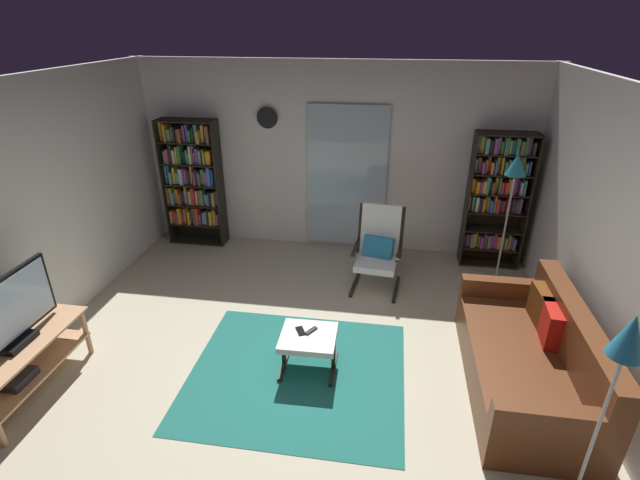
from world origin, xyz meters
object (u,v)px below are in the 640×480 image
object	(u,v)px
ottoman	(308,341)
cell_phone	(301,331)
floor_lamp_by_shelf	(515,177)
leather_sofa	(530,359)
lounge_armchair	(378,246)
bookshelf_near_sofa	(497,193)
bookshelf_near_tv	(193,180)
tv_remote	(311,331)
floor_lamp_by_sofa	(623,356)
tv_stand	(21,362)
wall_clock	(267,118)
television	(7,315)

from	to	relation	value
ottoman	cell_phone	xyz separation A→B (m)	(-0.08, 0.04, 0.07)
ottoman	floor_lamp_by_shelf	distance (m)	3.04
leather_sofa	lounge_armchair	distance (m)	2.17
bookshelf_near_sofa	cell_phone	world-z (taller)	bookshelf_near_sofa
bookshelf_near_tv	floor_lamp_by_shelf	xyz separation A→B (m)	(4.21, -0.63, 0.45)
tv_remote	floor_lamp_by_sofa	bearing A→B (deg)	3.68
ottoman	tv_remote	size ratio (longest dim) A/B	3.69
bookshelf_near_tv	tv_remote	bearing A→B (deg)	-49.29
bookshelf_near_sofa	lounge_armchair	bearing A→B (deg)	-151.24
ottoman	cell_phone	world-z (taller)	cell_phone
tv_stand	wall_clock	distance (m)	3.99
leather_sofa	ottoman	xyz separation A→B (m)	(-2.01, -0.07, 0.02)
ottoman	lounge_armchair	bearing A→B (deg)	71.19
leather_sofa	ottoman	world-z (taller)	leather_sofa
lounge_armchair	floor_lamp_by_sofa	size ratio (longest dim) A/B	0.65
lounge_armchair	floor_lamp_by_shelf	size ratio (longest dim) A/B	0.61
bookshelf_near_sofa	lounge_armchair	size ratio (longest dim) A/B	1.76
tv_remote	floor_lamp_by_shelf	distance (m)	2.96
floor_lamp_by_sofa	wall_clock	xyz separation A→B (m)	(-3.09, 3.78, 0.57)
bookshelf_near_sofa	floor_lamp_by_sofa	xyz separation A→B (m)	(0.02, -3.57, 0.27)
tv_stand	floor_lamp_by_sofa	size ratio (longest dim) A/B	0.80
tv_remote	leather_sofa	bearing A→B (deg)	33.16
bookshelf_near_sofa	television	bearing A→B (deg)	-144.48
tv_remote	floor_lamp_by_shelf	size ratio (longest dim) A/B	0.09
bookshelf_near_sofa	leather_sofa	size ratio (longest dim) A/B	0.93
lounge_armchair	television	bearing A→B (deg)	-141.53
ottoman	floor_lamp_by_sofa	distance (m)	2.52
floor_lamp_by_sofa	ottoman	bearing A→B (deg)	152.43
cell_phone	bookshelf_near_tv	bearing A→B (deg)	101.24
tv_stand	floor_lamp_by_sofa	bearing A→B (deg)	-4.66
ottoman	floor_lamp_by_sofa	world-z (taller)	floor_lamp_by_sofa
floor_lamp_by_sofa	lounge_armchair	bearing A→B (deg)	118.29
tv_stand	cell_phone	xyz separation A→B (m)	(2.34, 0.76, 0.05)
bookshelf_near_sofa	wall_clock	world-z (taller)	wall_clock
tv_stand	bookshelf_near_sofa	bearing A→B (deg)	35.70
bookshelf_near_sofa	floor_lamp_by_sofa	distance (m)	3.58
wall_clock	television	bearing A→B (deg)	-112.28
lounge_armchair	wall_clock	world-z (taller)	wall_clock
bookshelf_near_tv	wall_clock	xyz separation A→B (m)	(1.11, 0.15, 0.88)
television	floor_lamp_by_sofa	distance (m)	4.53
tv_stand	tv_remote	distance (m)	2.56
bookshelf_near_tv	lounge_armchair	xyz separation A→B (m)	(2.71, -0.87, -0.43)
floor_lamp_by_shelf	ottoman	bearing A→B (deg)	-137.02
wall_clock	tv_stand	bearing A→B (deg)	-112.18
television	leather_sofa	bearing A→B (deg)	9.78
bookshelf_near_tv	bookshelf_near_sofa	world-z (taller)	bookshelf_near_tv
tv_stand	cell_phone	bearing A→B (deg)	17.92
floor_lamp_by_sofa	floor_lamp_by_shelf	distance (m)	3.01
cell_phone	lounge_armchair	bearing A→B (deg)	40.22
tv_stand	tv_remote	xyz separation A→B (m)	(2.44, 0.77, 0.05)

